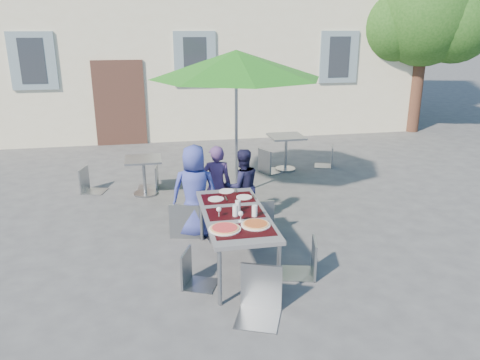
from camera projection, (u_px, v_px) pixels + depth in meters
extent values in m
plane|color=#424244|center=(261.00, 275.00, 5.94)|extent=(90.00, 90.00, 0.00)
cube|color=beige|center=(181.00, 11.00, 15.57)|extent=(13.00, 8.00, 7.00)
cube|color=#472B22|center=(120.00, 103.00, 12.19)|extent=(1.30, 0.06, 2.20)
cube|color=gray|center=(33.00, 61.00, 11.48)|extent=(1.10, 0.06, 1.40)
cube|color=#262B33|center=(32.00, 61.00, 11.46)|extent=(0.60, 0.04, 1.10)
cube|color=gray|center=(195.00, 59.00, 12.22)|extent=(1.10, 0.06, 1.40)
cube|color=#262B33|center=(195.00, 59.00, 12.20)|extent=(0.60, 0.04, 1.10)
cube|color=gray|center=(339.00, 57.00, 12.96)|extent=(1.10, 0.06, 1.40)
cube|color=#262B33|center=(339.00, 57.00, 12.94)|extent=(0.60, 0.04, 1.10)
cylinder|color=#4C2E20|center=(417.00, 84.00, 13.70)|extent=(0.36, 0.36, 2.80)
sphere|color=#184412|center=(425.00, 16.00, 13.10)|extent=(2.80, 2.80, 2.80)
sphere|color=#184412|center=(392.00, 27.00, 13.33)|extent=(2.00, 2.00, 2.00)
sphere|color=#184412|center=(455.00, 23.00, 12.92)|extent=(2.20, 2.20, 2.20)
cube|color=#48484D|center=(235.00, 215.00, 5.94)|extent=(0.80, 1.85, 0.05)
cylinder|color=gray|center=(220.00, 278.00, 5.19)|extent=(0.05, 0.05, 0.70)
cylinder|color=gray|center=(279.00, 272.00, 5.32)|extent=(0.05, 0.05, 0.70)
cylinder|color=gray|center=(201.00, 218.00, 6.80)|extent=(0.05, 0.05, 0.70)
cylinder|color=gray|center=(247.00, 215.00, 6.93)|extent=(0.05, 0.05, 0.70)
cube|color=black|center=(244.00, 230.00, 5.42)|extent=(0.70, 0.42, 0.01)
cube|color=black|center=(235.00, 213.00, 5.93)|extent=(0.70, 0.42, 0.01)
cube|color=black|center=(228.00, 198.00, 6.45)|extent=(0.70, 0.42, 0.01)
cylinder|color=white|center=(225.00, 229.00, 5.44)|extent=(0.38, 0.38, 0.01)
cylinder|color=tan|center=(225.00, 228.00, 5.43)|extent=(0.34, 0.34, 0.01)
cylinder|color=#B01112|center=(225.00, 227.00, 5.43)|extent=(0.30, 0.30, 0.01)
cylinder|color=white|center=(256.00, 225.00, 5.55)|extent=(0.35, 0.35, 0.01)
cylinder|color=tan|center=(256.00, 224.00, 5.55)|extent=(0.31, 0.31, 0.01)
cylinder|color=#9A1D0A|center=(256.00, 223.00, 5.54)|extent=(0.27, 0.27, 0.01)
cylinder|color=silver|center=(235.00, 211.00, 5.81)|extent=(0.07, 0.07, 0.15)
cylinder|color=silver|center=(238.00, 206.00, 5.96)|extent=(0.07, 0.07, 0.15)
cylinder|color=silver|center=(255.00, 211.00, 5.80)|extent=(0.07, 0.07, 0.15)
cylinder|color=silver|center=(219.00, 217.00, 5.82)|extent=(0.06, 0.06, 0.00)
cylinder|color=silver|center=(219.00, 214.00, 5.81)|extent=(0.01, 0.01, 0.08)
sphere|color=silver|center=(219.00, 209.00, 5.79)|extent=(0.06, 0.06, 0.06)
cylinder|color=silver|center=(241.00, 221.00, 5.68)|extent=(0.06, 0.06, 0.00)
cylinder|color=silver|center=(241.00, 218.00, 5.67)|extent=(0.01, 0.01, 0.08)
sphere|color=silver|center=(241.00, 214.00, 5.65)|extent=(0.06, 0.06, 0.06)
cylinder|color=white|center=(216.00, 199.00, 6.39)|extent=(0.22, 0.22, 0.01)
cube|color=#94969B|center=(226.00, 198.00, 6.42)|extent=(0.02, 0.18, 0.00)
cylinder|color=white|center=(244.00, 197.00, 6.46)|extent=(0.22, 0.22, 0.01)
cube|color=#94969B|center=(254.00, 197.00, 6.48)|extent=(0.02, 0.18, 0.00)
cylinder|color=white|center=(226.00, 191.00, 6.70)|extent=(0.22, 0.22, 0.01)
cube|color=#94969B|center=(236.00, 191.00, 6.72)|extent=(0.02, 0.18, 0.00)
imported|color=#374198|center=(195.00, 191.00, 6.88)|extent=(0.75, 0.55, 1.39)
imported|color=#4C3266|center=(217.00, 186.00, 7.29)|extent=(0.50, 0.36, 1.29)
imported|color=#1C1C3E|center=(242.00, 186.00, 7.37)|extent=(0.63, 0.42, 1.21)
cube|color=gray|center=(186.00, 203.00, 7.01)|extent=(0.54, 0.54, 0.03)
cube|color=gray|center=(183.00, 191.00, 6.73)|extent=(0.44, 0.14, 0.53)
cylinder|color=gray|center=(201.00, 214.00, 7.27)|extent=(0.02, 0.02, 0.47)
cylinder|color=gray|center=(176.00, 213.00, 7.28)|extent=(0.02, 0.02, 0.47)
cylinder|color=gray|center=(198.00, 224.00, 6.90)|extent=(0.02, 0.02, 0.47)
cylinder|color=gray|center=(172.00, 223.00, 6.92)|extent=(0.02, 0.02, 0.47)
cube|color=gray|center=(219.00, 208.00, 6.92)|extent=(0.47, 0.47, 0.03)
cube|color=gray|center=(223.00, 197.00, 6.67)|extent=(0.41, 0.09, 0.49)
cylinder|color=gray|center=(226.00, 217.00, 7.20)|extent=(0.02, 0.02, 0.43)
cylinder|color=gray|center=(204.00, 220.00, 7.09)|extent=(0.02, 0.02, 0.43)
cylinder|color=gray|center=(234.00, 225.00, 6.89)|extent=(0.02, 0.02, 0.43)
cylinder|color=gray|center=(211.00, 229.00, 6.77)|extent=(0.02, 0.02, 0.43)
cube|color=gray|center=(256.00, 200.00, 7.12)|extent=(0.47, 0.47, 0.03)
cube|color=gray|center=(259.00, 187.00, 6.83)|extent=(0.46, 0.04, 0.55)
cylinder|color=gray|center=(265.00, 210.00, 7.42)|extent=(0.02, 0.02, 0.48)
cylinder|color=gray|center=(241.00, 211.00, 7.35)|extent=(0.02, 0.02, 0.48)
cylinder|color=gray|center=(271.00, 219.00, 7.05)|extent=(0.02, 0.02, 0.48)
cylinder|color=gray|center=(246.00, 221.00, 6.98)|extent=(0.02, 0.02, 0.48)
cube|color=gray|center=(200.00, 256.00, 5.58)|extent=(0.49, 0.49, 0.03)
cube|color=gray|center=(185.00, 238.00, 5.54)|extent=(0.17, 0.35, 0.44)
cylinder|color=gray|center=(210.00, 279.00, 5.46)|extent=(0.02, 0.02, 0.39)
cylinder|color=gray|center=(216.00, 266.00, 5.76)|extent=(0.02, 0.02, 0.39)
cylinder|color=gray|center=(184.00, 276.00, 5.52)|extent=(0.02, 0.02, 0.39)
cylinder|color=gray|center=(192.00, 264.00, 5.82)|extent=(0.02, 0.02, 0.39)
cube|color=gray|center=(299.00, 243.00, 5.82)|extent=(0.49, 0.49, 0.03)
cube|color=gray|center=(316.00, 226.00, 5.74)|extent=(0.13, 0.40, 0.48)
cylinder|color=gray|center=(284.00, 253.00, 6.06)|extent=(0.02, 0.02, 0.42)
cylinder|color=gray|center=(285.00, 266.00, 5.74)|extent=(0.02, 0.02, 0.42)
cylinder|color=gray|center=(311.00, 253.00, 6.05)|extent=(0.02, 0.02, 0.42)
cylinder|color=gray|center=(314.00, 266.00, 5.72)|extent=(0.02, 0.02, 0.42)
cube|color=gray|center=(258.00, 279.00, 4.88)|extent=(0.60, 0.60, 0.03)
cube|color=gray|center=(262.00, 246.00, 5.00)|extent=(0.44, 0.21, 0.55)
cylinder|color=gray|center=(236.00, 308.00, 4.81)|extent=(0.02, 0.02, 0.48)
cylinder|color=gray|center=(274.00, 313.00, 4.74)|extent=(0.02, 0.02, 0.48)
cylinder|color=gray|center=(243.00, 288.00, 5.18)|extent=(0.02, 0.02, 0.48)
cylinder|color=gray|center=(279.00, 292.00, 5.11)|extent=(0.02, 0.02, 0.48)
cylinder|color=#94969B|center=(236.00, 192.00, 8.78)|extent=(0.50, 0.50, 0.11)
cylinder|color=gray|center=(236.00, 131.00, 8.41)|extent=(0.06, 0.06, 2.44)
cone|color=#207119|center=(236.00, 64.00, 8.05)|extent=(3.04, 3.04, 0.48)
cylinder|color=#94969B|center=(145.00, 193.00, 8.79)|extent=(0.44, 0.44, 0.04)
cylinder|color=gray|center=(144.00, 178.00, 8.69)|extent=(0.06, 0.06, 0.66)
cube|color=gray|center=(143.00, 159.00, 8.58)|extent=(0.66, 0.66, 0.04)
cube|color=gray|center=(93.00, 170.00, 8.80)|extent=(0.50, 0.50, 0.03)
cube|color=gray|center=(82.00, 158.00, 8.75)|extent=(0.15, 0.39, 0.47)
cylinder|color=gray|center=(99.00, 185.00, 8.69)|extent=(0.02, 0.02, 0.42)
cylinder|color=gray|center=(106.00, 179.00, 9.01)|extent=(0.02, 0.02, 0.42)
cylinder|color=gray|center=(81.00, 184.00, 8.72)|extent=(0.02, 0.02, 0.42)
cylinder|color=gray|center=(89.00, 178.00, 9.05)|extent=(0.02, 0.02, 0.42)
cube|color=gray|center=(147.00, 168.00, 9.02)|extent=(0.42, 0.42, 0.03)
cube|color=gray|center=(156.00, 157.00, 8.97)|extent=(0.07, 0.38, 0.45)
cylinder|color=gray|center=(140.00, 176.00, 9.23)|extent=(0.02, 0.02, 0.39)
cylinder|color=gray|center=(138.00, 181.00, 8.92)|extent=(0.02, 0.02, 0.39)
cylinder|color=gray|center=(157.00, 176.00, 9.25)|extent=(0.02, 0.02, 0.39)
cylinder|color=gray|center=(155.00, 181.00, 8.95)|extent=(0.02, 0.02, 0.39)
cylinder|color=#94969B|center=(285.00, 169.00, 10.30)|extent=(0.44, 0.44, 0.04)
cylinder|color=gray|center=(286.00, 154.00, 10.19)|extent=(0.06, 0.06, 0.72)
cube|color=gray|center=(286.00, 137.00, 10.07)|extent=(0.72, 0.72, 0.04)
cube|color=gray|center=(272.00, 151.00, 10.03)|extent=(0.57, 0.57, 0.03)
cube|color=gray|center=(265.00, 140.00, 9.84)|extent=(0.20, 0.41, 0.52)
cylinder|color=gray|center=(284.00, 162.00, 10.06)|extent=(0.02, 0.02, 0.45)
cylinder|color=gray|center=(274.00, 158.00, 10.35)|extent=(0.02, 0.02, 0.45)
cylinder|color=gray|center=(270.00, 165.00, 9.86)|extent=(0.02, 0.02, 0.45)
cylinder|color=gray|center=(260.00, 161.00, 10.16)|extent=(0.02, 0.02, 0.45)
cube|color=gray|center=(324.00, 148.00, 10.44)|extent=(0.50, 0.50, 0.03)
cube|color=gray|center=(333.00, 139.00, 10.34)|extent=(0.17, 0.37, 0.46)
cylinder|color=gray|center=(316.00, 155.00, 10.69)|extent=(0.02, 0.02, 0.41)
cylinder|color=gray|center=(316.00, 159.00, 10.38)|extent=(0.02, 0.02, 0.41)
cylinder|color=gray|center=(331.00, 156.00, 10.64)|extent=(0.02, 0.02, 0.41)
cylinder|color=gray|center=(331.00, 160.00, 10.33)|extent=(0.02, 0.02, 0.41)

